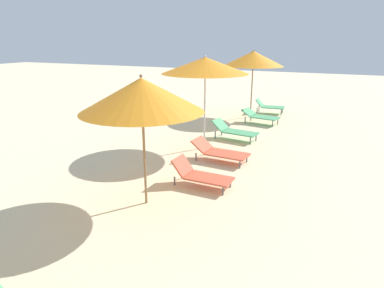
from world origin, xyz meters
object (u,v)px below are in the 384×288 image
at_px(lounger_fourth_inland, 220,151).
at_px(lounger_farthest_inland, 260,116).
at_px(lounger_third_shoreside, 201,175).
at_px(lounger_farthest_shoreside, 269,106).
at_px(umbrella_third, 142,95).
at_px(umbrella_farthest, 253,59).
at_px(lounger_fourth_shoreside, 234,130).
at_px(umbrella_fourth, 205,65).

xyz_separation_m(lounger_fourth_inland, lounger_farthest_inland, (-0.06, 4.80, 0.03)).
bearing_deg(lounger_third_shoreside, lounger_farthest_shoreside, 93.82).
relative_size(umbrella_third, lounger_fourth_inland, 1.66).
bearing_deg(umbrella_farthest, umbrella_third, -88.37).
distance_m(lounger_fourth_shoreside, lounger_farthest_shoreside, 4.72).
distance_m(umbrella_third, lounger_fourth_shoreside, 5.58).
height_order(lounger_third_shoreside, lounger_fourth_inland, lounger_third_shoreside).
distance_m(lounger_third_shoreside, lounger_farthest_inland, 6.57).
height_order(umbrella_third, umbrella_fourth, umbrella_fourth).
bearing_deg(lounger_third_shoreside, umbrella_farthest, 98.35).
bearing_deg(lounger_fourth_shoreside, lounger_third_shoreside, -75.32).
distance_m(lounger_third_shoreside, lounger_fourth_shoreside, 4.01).
xyz_separation_m(umbrella_third, lounger_third_shoreside, (0.68, 1.25, -1.96)).
height_order(lounger_third_shoreside, lounger_farthest_shoreside, lounger_farthest_shoreside).
relative_size(umbrella_third, lounger_farthest_shoreside, 2.00).
bearing_deg(lounger_fourth_shoreside, umbrella_fourth, -105.31).
bearing_deg(umbrella_farthest, lounger_farthest_inland, -56.74).
height_order(lounger_fourth_shoreside, lounger_fourth_inland, lounger_fourth_shoreside).
bearing_deg(lounger_third_shoreside, umbrella_fourth, 112.55).
bearing_deg(lounger_fourth_inland, lounger_fourth_shoreside, 100.92).
relative_size(umbrella_fourth, lounger_farthest_shoreside, 2.14).
bearing_deg(umbrella_fourth, lounger_fourth_inland, -47.56).
height_order(lounger_third_shoreside, umbrella_fourth, umbrella_fourth).
bearing_deg(umbrella_fourth, umbrella_farthest, 88.75).
xyz_separation_m(umbrella_third, lounger_farthest_inland, (0.43, 7.82, -1.92)).
height_order(lounger_fourth_inland, umbrella_farthest, umbrella_farthest).
relative_size(umbrella_fourth, lounger_fourth_inland, 1.78).
distance_m(umbrella_fourth, lounger_fourth_shoreside, 2.61).
xyz_separation_m(lounger_fourth_shoreside, lounger_farthest_shoreside, (0.12, 4.72, 0.02)).
bearing_deg(lounger_farthest_shoreside, umbrella_fourth, -101.21).
relative_size(lounger_third_shoreside, lounger_farthest_shoreside, 1.06).
distance_m(umbrella_fourth, umbrella_farthest, 4.91).
relative_size(lounger_farthest_shoreside, lounger_farthest_inland, 0.86).
relative_size(umbrella_third, lounger_third_shoreside, 1.90).
bearing_deg(lounger_fourth_shoreside, umbrella_third, -84.50).
distance_m(lounger_third_shoreside, umbrella_farthest, 7.96).
height_order(lounger_fourth_shoreside, lounger_farthest_shoreside, lounger_farthest_shoreside).
relative_size(umbrella_third, umbrella_farthest, 0.93).
relative_size(umbrella_fourth, umbrella_farthest, 0.99).
height_order(umbrella_third, lounger_fourth_shoreside, umbrella_third).
bearing_deg(lounger_farthest_inland, lounger_third_shoreside, -78.63).
bearing_deg(lounger_fourth_inland, lounger_farthest_shoreside, 94.68).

